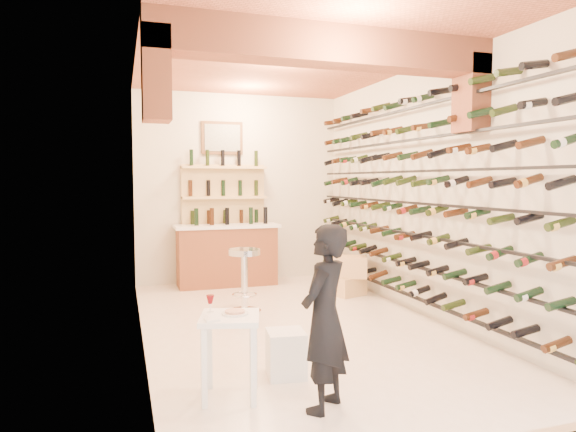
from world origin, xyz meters
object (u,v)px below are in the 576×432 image
object	(u,v)px
tasting_table	(230,330)
white_stool	(286,354)
person	(325,318)
crate_lower	(349,286)
back_counter	(227,253)
wine_rack	(411,195)
chrome_barstool	(244,276)

from	to	relation	value
tasting_table	white_stool	world-z (taller)	tasting_table
person	crate_lower	world-z (taller)	person
back_counter	tasting_table	bearing A→B (deg)	-100.93
back_counter	person	xyz separation A→B (m)	(-0.20, -4.79, 0.17)
wine_rack	person	xyz separation A→B (m)	(-2.03, -2.14, -0.84)
wine_rack	white_stool	xyz separation A→B (m)	(-2.11, -1.43, -1.34)
crate_lower	back_counter	bearing A→B (deg)	140.51
wine_rack	crate_lower	distance (m)	1.95
crate_lower	tasting_table	bearing A→B (deg)	-128.75
person	crate_lower	distance (m)	3.95
back_counter	chrome_barstool	size ratio (longest dim) A/B	2.02
tasting_table	white_stool	distance (m)	0.71
back_counter	tasting_table	size ratio (longest dim) A/B	2.10
wine_rack	tasting_table	xyz separation A→B (m)	(-2.67, -1.71, -1.00)
wine_rack	person	bearing A→B (deg)	-133.55
back_counter	tasting_table	distance (m)	4.44
back_counter	person	world-z (taller)	person
tasting_table	crate_lower	world-z (taller)	tasting_table
back_counter	crate_lower	bearing A→B (deg)	-39.49
person	chrome_barstool	distance (m)	2.97
chrome_barstool	crate_lower	bearing A→B (deg)	16.40
person	white_stool	bearing A→B (deg)	-127.84
wine_rack	tasting_table	world-z (taller)	wine_rack
white_stool	crate_lower	distance (m)	3.34
chrome_barstool	tasting_table	bearing A→B (deg)	-105.69
tasting_table	chrome_barstool	distance (m)	2.63
person	tasting_table	bearing A→B (deg)	-78.24
tasting_table	crate_lower	distance (m)	3.92
tasting_table	white_stool	size ratio (longest dim) A/B	1.99
white_stool	wine_rack	bearing A→B (deg)	34.04
wine_rack	back_counter	xyz separation A→B (m)	(-1.83, 2.65, -1.02)
white_stool	chrome_barstool	size ratio (longest dim) A/B	0.48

